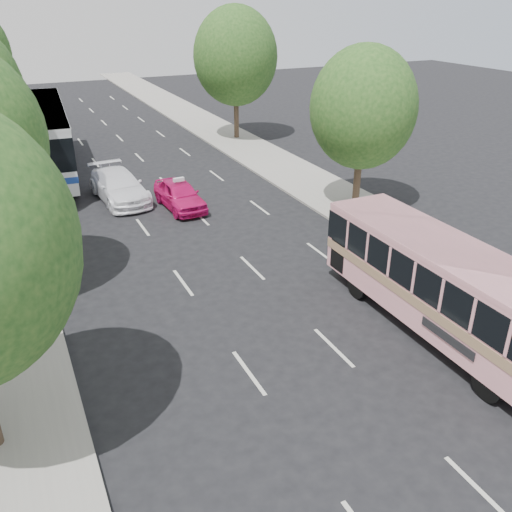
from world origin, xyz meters
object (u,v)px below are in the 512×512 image
white_pickup (119,186)px  tour_coach_rear (8,110)px  pink_bus (442,279)px  tour_coach_front (41,134)px  pink_taxi (180,195)px

white_pickup → tour_coach_rear: tour_coach_rear is taller
pink_bus → tour_coach_rear: size_ratio=0.76×
pink_bus → tour_coach_front: (-9.46, 23.34, 0.55)m
pink_taxi → tour_coach_rear: (-6.82, 19.07, 1.52)m
white_pickup → tour_coach_front: tour_coach_front is taller
pink_taxi → white_pickup: bearing=132.4°
pink_taxi → tour_coach_front: tour_coach_front is taller
pink_taxi → tour_coach_rear: bearing=106.7°
tour_coach_rear → pink_taxi: bearing=-69.1°
pink_bus → pink_taxi: size_ratio=2.27×
white_pickup → tour_coach_front: (-2.96, 6.60, 1.66)m
tour_coach_front → tour_coach_rear: 10.07m
pink_taxi → tour_coach_front: 10.75m
pink_bus → pink_taxi: 14.84m
pink_bus → tour_coach_rear: tour_coach_rear is taller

